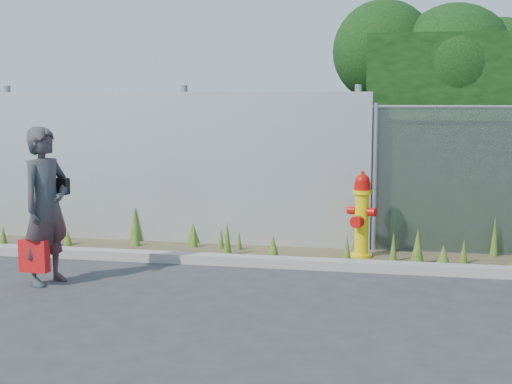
{
  "coord_description": "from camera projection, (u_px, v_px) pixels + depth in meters",
  "views": [
    {
      "loc": [
        1.34,
        -6.87,
        2.11
      ],
      "look_at": [
        -0.3,
        1.4,
        1.0
      ],
      "focal_mm": 50.0,
      "sensor_mm": 36.0,
      "label": 1
    }
  ],
  "objects": [
    {
      "name": "corrugated_fence",
      "position": [
        83.0,
        166.0,
        10.62
      ],
      "size": [
        8.5,
        0.21,
        2.3
      ],
      "color": "silver",
      "rests_on": "ground"
    },
    {
      "name": "red_tote_bag",
      "position": [
        34.0,
        256.0,
        8.02
      ],
      "size": [
        0.33,
        0.12,
        0.44
      ],
      "rotation": [
        0.0,
        0.0,
        -0.06
      ],
      "color": "red"
    },
    {
      "name": "woman",
      "position": [
        46.0,
        206.0,
        8.08
      ],
      "size": [
        0.61,
        0.75,
        1.8
      ],
      "primitive_type": "imported",
      "rotation": [
        0.0,
        0.0,
        1.26
      ],
      "color": "#0E5759",
      "rests_on": "ground"
    },
    {
      "name": "fire_hydrant",
      "position": [
        362.0,
        216.0,
        9.39
      ],
      "size": [
        0.39,
        0.35,
        1.16
      ],
      "rotation": [
        0.0,
        0.0,
        -0.37
      ],
      "color": "yellow",
      "rests_on": "ground"
    },
    {
      "name": "curb",
      "position": [
        286.0,
        263.0,
        8.96
      ],
      "size": [
        16.0,
        0.22,
        0.12
      ],
      "primitive_type": "cube",
      "color": "gray",
      "rests_on": "ground"
    },
    {
      "name": "weed_strip",
      "position": [
        288.0,
        247.0,
        9.61
      ],
      "size": [
        16.0,
        1.33,
        0.55
      ],
      "color": "#4A3F2A",
      "rests_on": "ground"
    },
    {
      "name": "ground",
      "position": [
        258.0,
        308.0,
        7.21
      ],
      "size": [
        80.0,
        80.0,
        0.0
      ],
      "primitive_type": "plane",
      "color": "#323335",
      "rests_on": "ground"
    },
    {
      "name": "black_shoulder_bag",
      "position": [
        58.0,
        186.0,
        8.23
      ],
      "size": [
        0.25,
        0.1,
        0.19
      ],
      "rotation": [
        0.0,
        0.0,
        -0.07
      ],
      "color": "black"
    }
  ]
}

